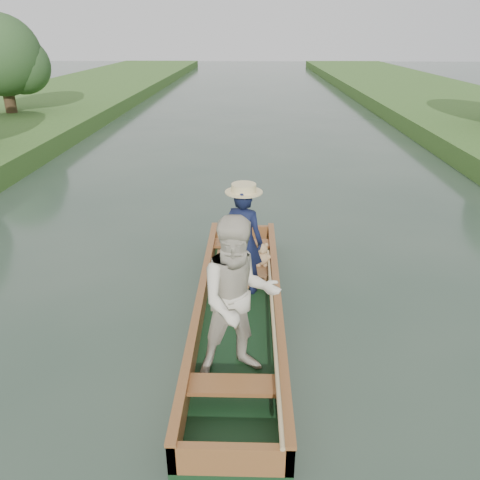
{
  "coord_description": "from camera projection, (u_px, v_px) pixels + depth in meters",
  "views": [
    {
      "loc": [
        0.16,
        -5.37,
        3.62
      ],
      "look_at": [
        0.0,
        0.6,
        0.95
      ],
      "focal_mm": 35.0,
      "sensor_mm": 36.0,
      "label": 1
    }
  ],
  "objects": [
    {
      "name": "ground",
      "position": [
        239.0,
        321.0,
        6.38
      ],
      "size": [
        120.0,
        120.0,
        0.0
      ],
      "primitive_type": "plane",
      "color": "#283D30",
      "rests_on": "ground"
    },
    {
      "name": "trees_far",
      "position": [
        285.0,
        74.0,
        13.27
      ],
      "size": [
        22.68,
        13.57,
        4.36
      ],
      "color": "#47331E",
      "rests_on": "ground"
    },
    {
      "name": "punt",
      "position": [
        240.0,
        290.0,
        5.82
      ],
      "size": [
        1.13,
        5.1,
        1.96
      ],
      "color": "black",
      "rests_on": "ground"
    }
  ]
}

